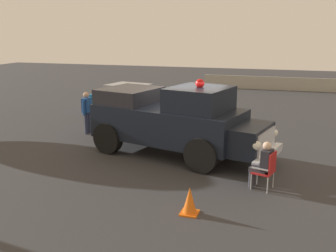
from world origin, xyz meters
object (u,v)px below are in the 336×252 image
object	(u,v)px
traffic_cone	(190,201)
lawn_chair_near_truck	(268,168)
classic_hot_rod	(135,99)
lawn_chair_spare	(146,115)
vintage_fire_truck	(174,120)
spectator_standing	(87,110)
lawn_chair_by_car	(161,116)
spectator_seated	(263,163)

from	to	relation	value
traffic_cone	lawn_chair_near_truck	bearing A→B (deg)	-129.65
classic_hot_rod	lawn_chair_spare	distance (m)	3.05
vintage_fire_truck	spectator_standing	world-z (taller)	vintage_fire_truck
lawn_chair_by_car	spectator_seated	xyz separation A→B (m)	(-4.47, 5.19, 0.11)
spectator_standing	traffic_cone	bearing A→B (deg)	134.72
vintage_fire_truck	spectator_seated	world-z (taller)	vintage_fire_truck
classic_hot_rod	spectator_seated	size ratio (longest dim) A/B	3.61
lawn_chair_near_truck	lawn_chair_by_car	world-z (taller)	same
classic_hot_rod	spectator_standing	size ratio (longest dim) A/B	2.78
lawn_chair_spare	spectator_standing	size ratio (longest dim) A/B	0.61
lawn_chair_spare	lawn_chair_by_car	bearing A→B (deg)	-167.37
spectator_seated	spectator_standing	world-z (taller)	spectator_standing
lawn_chair_near_truck	spectator_seated	xyz separation A→B (m)	(0.13, -0.04, 0.11)
vintage_fire_truck	lawn_chair_by_car	size ratio (longest dim) A/B	6.18
lawn_chair_by_car	spectator_standing	world-z (taller)	spectator_standing
classic_hot_rod	spectator_seated	distance (m)	10.14
lawn_chair_by_car	spectator_standing	size ratio (longest dim) A/B	0.61
spectator_seated	lawn_chair_near_truck	bearing A→B (deg)	162.55
lawn_chair_spare	spectator_standing	xyz separation A→B (m)	(1.99, 1.34, 0.37)
lawn_chair_spare	spectator_seated	world-z (taller)	spectator_seated
vintage_fire_truck	traffic_cone	world-z (taller)	vintage_fire_truck
classic_hot_rod	lawn_chair_by_car	xyz separation A→B (m)	(-2.15, 2.49, -0.16)
lawn_chair_near_truck	traffic_cone	world-z (taller)	lawn_chair_near_truck
lawn_chair_near_truck	lawn_chair_spare	world-z (taller)	same
lawn_chair_by_car	spectator_seated	distance (m)	6.85
lawn_chair_near_truck	traffic_cone	xyz separation A→B (m)	(1.58, 1.91, -0.28)
lawn_chair_spare	spectator_standing	distance (m)	2.43
traffic_cone	lawn_chair_spare	bearing A→B (deg)	-62.67
lawn_chair_by_car	lawn_chair_spare	bearing A→B (deg)	12.63
spectator_seated	spectator_standing	distance (m)	7.99
lawn_chair_by_car	vintage_fire_truck	bearing A→B (deg)	115.47
classic_hot_rod	vintage_fire_truck	bearing A→B (deg)	122.97
lawn_chair_near_truck	spectator_seated	distance (m)	0.17
lawn_chair_near_truck	spectator_standing	distance (m)	8.13
lawn_chair_near_truck	lawn_chair_spare	xyz separation A→B (m)	(5.20, -5.09, 0.00)
vintage_fire_truck	classic_hot_rod	distance (m)	6.69
classic_hot_rod	lawn_chair_spare	size ratio (longest dim) A/B	4.56
traffic_cone	vintage_fire_truck	bearing A→B (deg)	-69.16
lawn_chair_near_truck	spectator_seated	bearing A→B (deg)	-17.45
lawn_chair_spare	lawn_chair_near_truck	bearing A→B (deg)	135.61
lawn_chair_near_truck	vintage_fire_truck	bearing A→B (deg)	-34.17
vintage_fire_truck	classic_hot_rod	size ratio (longest dim) A/B	1.35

